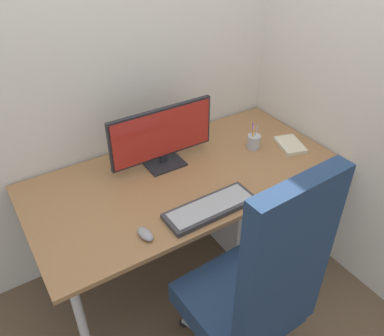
% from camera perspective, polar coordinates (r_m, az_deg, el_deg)
% --- Properties ---
extents(ground_plane, '(8.00, 8.00, 0.00)m').
position_cam_1_polar(ground_plane, '(2.62, -0.72, -14.01)').
color(ground_plane, brown).
extents(wall_back, '(3.30, 0.04, 2.80)m').
position_cam_1_polar(wall_back, '(2.18, -7.54, 19.42)').
color(wall_back, silver).
rests_on(wall_back, ground_plane).
extents(wall_side_right, '(0.04, 2.45, 2.80)m').
position_cam_1_polar(wall_side_right, '(2.22, 22.94, 17.38)').
color(wall_side_right, silver).
rests_on(wall_side_right, ground_plane).
extents(desk, '(1.68, 0.83, 0.73)m').
position_cam_1_polar(desk, '(2.16, -0.85, -2.26)').
color(desk, '#996B42').
rests_on(desk, ground_plane).
extents(office_chair, '(0.62, 0.64, 1.28)m').
position_cam_1_polar(office_chair, '(1.71, 9.05, -17.30)').
color(office_chair, black).
rests_on(office_chair, ground_plane).
extents(filing_cabinet, '(0.48, 0.48, 0.65)m').
position_cam_1_polar(filing_cabinet, '(2.69, 7.65, -3.26)').
color(filing_cabinet, silver).
rests_on(filing_cabinet, ground_plane).
extents(monitor, '(0.60, 0.17, 0.34)m').
position_cam_1_polar(monitor, '(2.12, -4.31, 4.66)').
color(monitor, black).
rests_on(monitor, desk).
extents(keyboard, '(0.46, 0.16, 0.03)m').
position_cam_1_polar(keyboard, '(1.89, 2.67, -5.71)').
color(keyboard, '#333338').
rests_on(keyboard, desk).
extents(mouse, '(0.06, 0.11, 0.03)m').
position_cam_1_polar(mouse, '(1.77, -6.74, -9.40)').
color(mouse, gray).
rests_on(mouse, desk).
extents(pen_holder, '(0.08, 0.08, 0.16)m').
position_cam_1_polar(pen_holder, '(2.35, 8.86, 3.80)').
color(pen_holder, '#B2B5BA').
rests_on(pen_holder, desk).
extents(notebook, '(0.18, 0.23, 0.02)m').
position_cam_1_polar(notebook, '(2.42, 13.94, 3.25)').
color(notebook, beige).
rests_on(notebook, desk).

